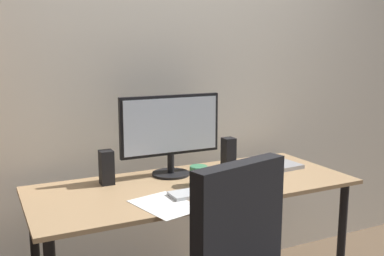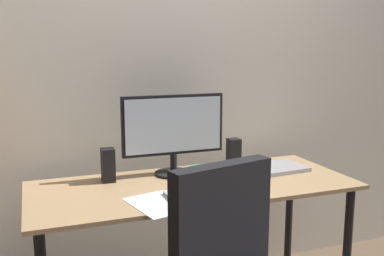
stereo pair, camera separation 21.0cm
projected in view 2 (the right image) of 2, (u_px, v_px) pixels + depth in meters
back_wall at (163, 66)px, 2.55m from camera, size 6.40×0.10×2.60m
desk at (194, 200)px, 2.20m from camera, size 1.60×0.66×0.74m
monitor at (173, 129)px, 2.30m from camera, size 0.55×0.20×0.43m
keyboard at (196, 192)px, 2.03m from camera, size 0.29×0.11×0.02m
mouse at (242, 184)px, 2.13m from camera, size 0.07×0.10×0.03m
coffee_mug at (198, 176)px, 2.15m from camera, size 0.10×0.09×0.10m
laptop at (275, 168)px, 2.43m from camera, size 0.34×0.25×0.02m
speaker_left at (108, 165)px, 2.20m from camera, size 0.06×0.07×0.17m
speaker_right at (234, 154)px, 2.44m from camera, size 0.06×0.07×0.17m
paper_sheet at (158, 204)px, 1.90m from camera, size 0.27×0.34×0.00m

